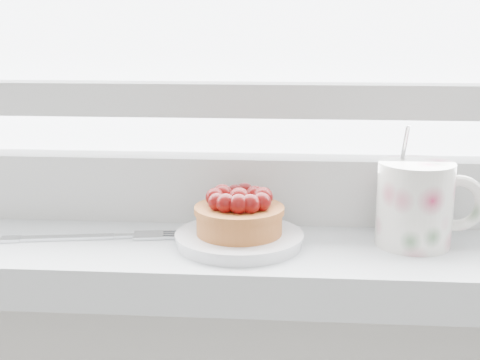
# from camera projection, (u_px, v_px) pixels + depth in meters

# --- Properties ---
(saucer) EXTENTS (0.12, 0.12, 0.01)m
(saucer) POSITION_uv_depth(u_px,v_px,m) (239.00, 239.00, 0.64)
(saucer) COLOR white
(saucer) RESTS_ON windowsill
(raspberry_tart) EXTENTS (0.09, 0.09, 0.05)m
(raspberry_tart) POSITION_uv_depth(u_px,v_px,m) (239.00, 213.00, 0.64)
(raspberry_tart) COLOR #974F21
(raspberry_tart) RESTS_ON saucer
(floral_mug) EXTENTS (0.10, 0.07, 0.12)m
(floral_mug) POSITION_uv_depth(u_px,v_px,m) (418.00, 202.00, 0.64)
(floral_mug) COLOR silver
(floral_mug) RESTS_ON windowsill
(fork) EXTENTS (0.19, 0.05, 0.00)m
(fork) POSITION_uv_depth(u_px,v_px,m) (98.00, 237.00, 0.66)
(fork) COLOR silver
(fork) RESTS_ON windowsill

